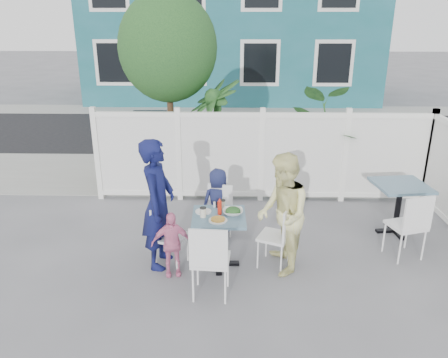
{
  "coord_description": "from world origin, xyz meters",
  "views": [
    {
      "loc": [
        -0.37,
        -4.92,
        3.1
      ],
      "look_at": [
        -0.51,
        0.56,
        1.08
      ],
      "focal_mm": 35.0,
      "sensor_mm": 36.0,
      "label": 1
    }
  ],
  "objects_px": {
    "chair_left": "(166,231)",
    "chair_near": "(210,257)",
    "chair_back": "(218,209)",
    "toddler": "(171,244)",
    "spare_table": "(400,195)",
    "woman": "(282,214)",
    "main_table": "(219,227)",
    "chair_right": "(280,232)",
    "boy": "(218,202)",
    "man": "(158,204)",
    "utility_cabinet": "(150,143)"
  },
  "relations": [
    {
      "from": "chair_left",
      "to": "chair_near",
      "type": "height_order",
      "value": "chair_near"
    },
    {
      "from": "chair_back",
      "to": "toddler",
      "type": "relative_size",
      "value": 0.96
    },
    {
      "from": "spare_table",
      "to": "woman",
      "type": "height_order",
      "value": "woman"
    },
    {
      "from": "spare_table",
      "to": "chair_near",
      "type": "relative_size",
      "value": 0.87
    },
    {
      "from": "main_table",
      "to": "chair_left",
      "type": "bearing_deg",
      "value": 178.7
    },
    {
      "from": "chair_right",
      "to": "chair_near",
      "type": "bearing_deg",
      "value": 153.2
    },
    {
      "from": "chair_back",
      "to": "boy",
      "type": "height_order",
      "value": "boy"
    },
    {
      "from": "woman",
      "to": "spare_table",
      "type": "bearing_deg",
      "value": 115.4
    },
    {
      "from": "main_table",
      "to": "man",
      "type": "bearing_deg",
      "value": 178.01
    },
    {
      "from": "toddler",
      "to": "man",
      "type": "bearing_deg",
      "value": 115.97
    },
    {
      "from": "man",
      "to": "toddler",
      "type": "xyz_separation_m",
      "value": [
        0.19,
        -0.26,
        -0.43
      ]
    },
    {
      "from": "utility_cabinet",
      "to": "chair_back",
      "type": "height_order",
      "value": "utility_cabinet"
    },
    {
      "from": "chair_back",
      "to": "boy",
      "type": "bearing_deg",
      "value": -71.77
    },
    {
      "from": "chair_right",
      "to": "spare_table",
      "type": "bearing_deg",
      "value": -38.24
    },
    {
      "from": "chair_back",
      "to": "man",
      "type": "xyz_separation_m",
      "value": [
        -0.74,
        -0.71,
        0.38
      ]
    },
    {
      "from": "chair_right",
      "to": "boy",
      "type": "height_order",
      "value": "boy"
    },
    {
      "from": "spare_table",
      "to": "chair_back",
      "type": "xyz_separation_m",
      "value": [
        -2.72,
        -0.29,
        -0.12
      ]
    },
    {
      "from": "spare_table",
      "to": "woman",
      "type": "distance_m",
      "value": 2.19
    },
    {
      "from": "spare_table",
      "to": "chair_right",
      "type": "bearing_deg",
      "value": -151.18
    },
    {
      "from": "chair_back",
      "to": "woman",
      "type": "relative_size",
      "value": 0.53
    },
    {
      "from": "spare_table",
      "to": "woman",
      "type": "bearing_deg",
      "value": -149.33
    },
    {
      "from": "spare_table",
      "to": "chair_back",
      "type": "height_order",
      "value": "chair_back"
    },
    {
      "from": "chair_left",
      "to": "woman",
      "type": "relative_size",
      "value": 0.54
    },
    {
      "from": "main_table",
      "to": "toddler",
      "type": "xyz_separation_m",
      "value": [
        -0.59,
        -0.23,
        -0.13
      ]
    },
    {
      "from": "utility_cabinet",
      "to": "chair_right",
      "type": "xyz_separation_m",
      "value": [
        2.39,
        -3.85,
        -0.1
      ]
    },
    {
      "from": "chair_back",
      "to": "toddler",
      "type": "height_order",
      "value": "toddler"
    },
    {
      "from": "chair_back",
      "to": "woman",
      "type": "height_order",
      "value": "woman"
    },
    {
      "from": "main_table",
      "to": "woman",
      "type": "xyz_separation_m",
      "value": [
        0.8,
        -0.08,
        0.23
      ]
    },
    {
      "from": "chair_right",
      "to": "man",
      "type": "xyz_separation_m",
      "value": [
        -1.57,
        0.03,
        0.36
      ]
    },
    {
      "from": "chair_back",
      "to": "utility_cabinet",
      "type": "bearing_deg",
      "value": -47.1
    },
    {
      "from": "main_table",
      "to": "chair_right",
      "type": "height_order",
      "value": "chair_right"
    },
    {
      "from": "chair_near",
      "to": "boy",
      "type": "bearing_deg",
      "value": 92.75
    },
    {
      "from": "spare_table",
      "to": "man",
      "type": "distance_m",
      "value": 3.61
    },
    {
      "from": "main_table",
      "to": "spare_table",
      "type": "distance_m",
      "value": 2.87
    },
    {
      "from": "chair_left",
      "to": "chair_back",
      "type": "distance_m",
      "value": 0.98
    },
    {
      "from": "main_table",
      "to": "chair_back",
      "type": "relative_size",
      "value": 0.87
    },
    {
      "from": "spare_table",
      "to": "boy",
      "type": "xyz_separation_m",
      "value": [
        -2.72,
        -0.13,
        -0.09
      ]
    },
    {
      "from": "toddler",
      "to": "chair_right",
      "type": "bearing_deg",
      "value": -0.72
    },
    {
      "from": "spare_table",
      "to": "man",
      "type": "height_order",
      "value": "man"
    },
    {
      "from": "chair_near",
      "to": "boy",
      "type": "distance_m",
      "value": 1.65
    },
    {
      "from": "utility_cabinet",
      "to": "woman",
      "type": "height_order",
      "value": "woman"
    },
    {
      "from": "toddler",
      "to": "spare_table",
      "type": "bearing_deg",
      "value": 11.17
    },
    {
      "from": "chair_near",
      "to": "woman",
      "type": "height_order",
      "value": "woman"
    },
    {
      "from": "utility_cabinet",
      "to": "chair_near",
      "type": "bearing_deg",
      "value": -74.06
    },
    {
      "from": "chair_back",
      "to": "woman",
      "type": "distance_m",
      "value": 1.21
    },
    {
      "from": "toddler",
      "to": "chair_near",
      "type": "bearing_deg",
      "value": -54.67
    },
    {
      "from": "toddler",
      "to": "woman",
      "type": "bearing_deg",
      "value": -3.73
    },
    {
      "from": "chair_left",
      "to": "boy",
      "type": "distance_m",
      "value": 1.1
    },
    {
      "from": "woman",
      "to": "toddler",
      "type": "height_order",
      "value": "woman"
    },
    {
      "from": "main_table",
      "to": "boy",
      "type": "relative_size",
      "value": 0.69
    }
  ]
}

